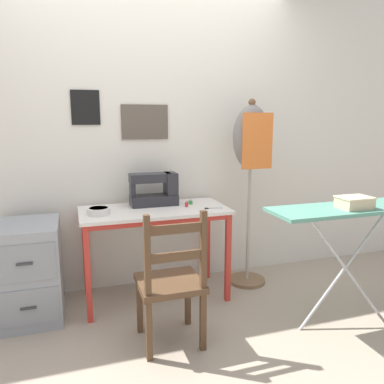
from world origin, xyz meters
name	(u,v)px	position (x,y,z in m)	size (l,w,h in m)	color
ground_plane	(164,313)	(0.00, 0.00, 0.00)	(14.00, 14.00, 0.00)	tan
wall_back	(144,138)	(0.00, 0.62, 1.28)	(10.00, 0.07, 2.55)	silver
sewing_table	(155,221)	(0.00, 0.26, 0.65)	(1.14, 0.55, 0.74)	silver
sewing_machine	(156,190)	(0.04, 0.41, 0.86)	(0.39, 0.19, 0.28)	#28282D
fabric_bowl	(99,211)	(-0.43, 0.22, 0.77)	(0.17, 0.17, 0.05)	silver
scissors	(211,208)	(0.42, 0.14, 0.74)	(0.15, 0.07, 0.01)	silver
thread_spool_near_machine	(187,204)	(0.26, 0.25, 0.76)	(0.03, 0.03, 0.04)	red
thread_spool_mid_table	(190,202)	(0.32, 0.33, 0.76)	(0.04, 0.04, 0.03)	green
wooden_chair	(171,283)	(-0.04, -0.39, 0.42)	(0.40, 0.38, 0.90)	#513823
filing_cabinet	(31,271)	(-0.92, 0.26, 0.35)	(0.42, 0.55, 0.70)	#93999E
dress_form	(251,150)	(0.84, 0.31, 1.18)	(0.32, 0.32, 1.60)	#846647
ironing_board	(350,213)	(1.18, -0.51, 0.80)	(1.13, 0.35, 0.85)	#518E7A
storage_box	(354,202)	(1.17, -0.56, 0.89)	(0.22, 0.16, 0.08)	beige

